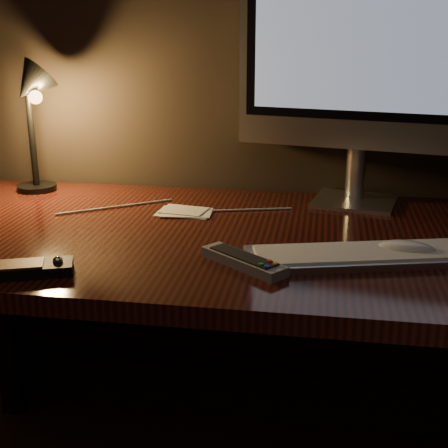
% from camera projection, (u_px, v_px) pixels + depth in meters
% --- Properties ---
extents(desk, '(1.60, 0.75, 0.75)m').
position_uv_depth(desk, '(236.00, 276.00, 1.47)').
color(desk, '#3E140E').
rests_on(desk, ground).
extents(monitor, '(0.61, 0.21, 0.64)m').
position_uv_depth(monitor, '(365.00, 48.00, 1.47)').
color(monitor, silver).
rests_on(monitor, desk).
extents(keyboard, '(0.50, 0.25, 0.02)m').
position_uv_depth(keyboard, '(370.00, 255.00, 1.21)').
color(keyboard, silver).
rests_on(keyboard, desk).
extents(mouse, '(0.12, 0.08, 0.02)m').
position_uv_depth(mouse, '(406.00, 251.00, 1.23)').
color(mouse, white).
rests_on(mouse, desk).
extents(media_remote, '(0.18, 0.12, 0.03)m').
position_uv_depth(media_remote, '(25.00, 269.00, 1.14)').
color(media_remote, black).
rests_on(media_remote, desk).
extents(tv_remote, '(0.18, 0.16, 0.02)m').
position_uv_depth(tv_remote, '(243.00, 261.00, 1.18)').
color(tv_remote, gray).
rests_on(tv_remote, desk).
extents(papers, '(0.14, 0.09, 0.01)m').
position_uv_depth(papers, '(184.00, 212.00, 1.51)').
color(papers, white).
rests_on(papers, desk).
extents(desk_lamp, '(0.18, 0.19, 0.36)m').
position_uv_depth(desk_lamp, '(32.00, 103.00, 1.61)').
color(desk_lamp, black).
rests_on(desk_lamp, desk).
extents(cable, '(0.53, 0.23, 0.00)m').
position_uv_depth(cable, '(174.00, 210.00, 1.53)').
color(cable, white).
rests_on(cable, desk).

